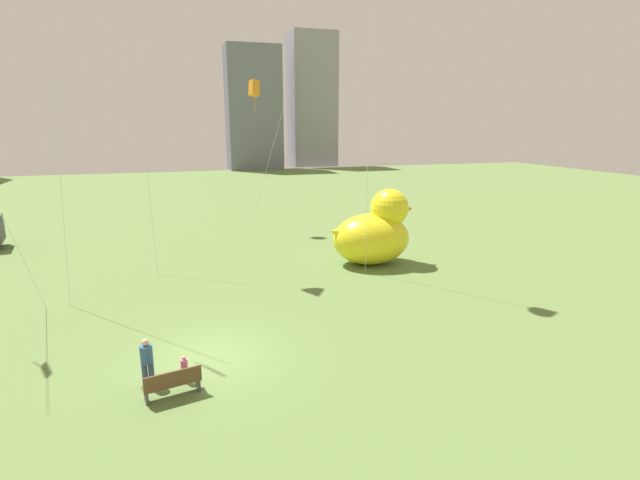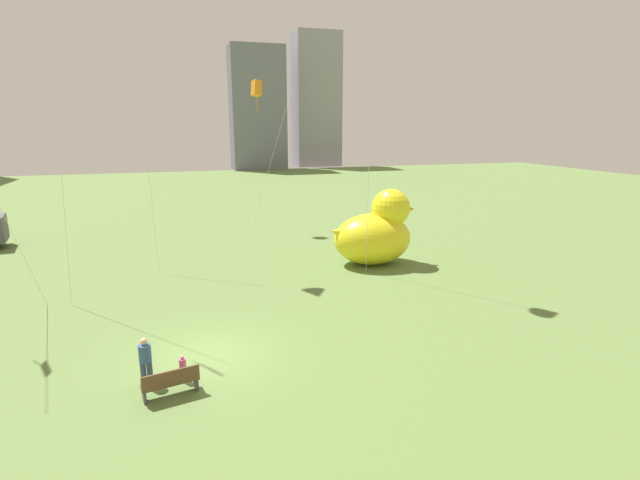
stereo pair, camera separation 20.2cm
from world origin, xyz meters
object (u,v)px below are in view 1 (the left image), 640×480
park_bench (173,383)px  kite_orange (254,89)px  person_adult (147,360)px  giant_inflatable_duck (374,232)px  person_child (184,368)px

park_bench → kite_orange: kite_orange is taller
person_adult → kite_orange: kite_orange is taller
giant_inflatable_duck → kite_orange: size_ratio=0.47×
park_bench → person_child: (0.37, 0.81, 0.02)m
person_adult → person_child: 1.17m
kite_orange → person_adult: bearing=-108.7°
person_adult → person_child: person_adult is taller
person_child → park_bench: bearing=-114.7°
person_child → kite_orange: size_ratio=0.08×
person_adult → giant_inflatable_duck: (12.19, 10.33, 0.99)m
person_adult → person_child: bearing=-7.2°
park_bench → giant_inflatable_duck: size_ratio=0.33×
park_bench → kite_orange: (6.74, 23.07, 10.01)m
park_bench → giant_inflatable_duck: 16.14m
kite_orange → park_bench: bearing=-106.3°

